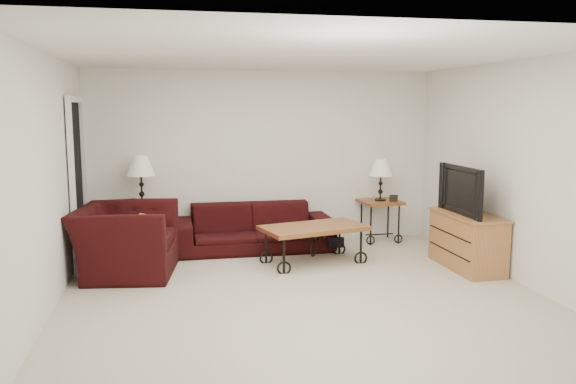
# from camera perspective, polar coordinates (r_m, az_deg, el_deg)

# --- Properties ---
(ground) EXTENTS (5.00, 5.00, 0.00)m
(ground) POSITION_cam_1_polar(r_m,az_deg,el_deg) (6.35, 1.27, -9.87)
(ground) COLOR beige
(ground) RESTS_ON ground
(wall_back) EXTENTS (5.00, 0.02, 2.50)m
(wall_back) POSITION_cam_1_polar(r_m,az_deg,el_deg) (8.52, -2.40, 3.36)
(wall_back) COLOR silver
(wall_back) RESTS_ON ground
(wall_front) EXTENTS (5.00, 0.02, 2.50)m
(wall_front) POSITION_cam_1_polar(r_m,az_deg,el_deg) (3.71, 9.85, -3.10)
(wall_front) COLOR silver
(wall_front) RESTS_ON ground
(wall_left) EXTENTS (0.02, 5.00, 2.50)m
(wall_left) POSITION_cam_1_polar(r_m,az_deg,el_deg) (6.04, -22.49, 0.75)
(wall_left) COLOR silver
(wall_left) RESTS_ON ground
(wall_right) EXTENTS (0.02, 5.00, 2.50)m
(wall_right) POSITION_cam_1_polar(r_m,az_deg,el_deg) (7.06, 21.53, 1.79)
(wall_right) COLOR silver
(wall_right) RESTS_ON ground
(ceiling) EXTENTS (5.00, 5.00, 0.00)m
(ceiling) POSITION_cam_1_polar(r_m,az_deg,el_deg) (6.06, 1.35, 13.23)
(ceiling) COLOR white
(ceiling) RESTS_ON wall_back
(doorway) EXTENTS (0.08, 0.94, 2.04)m
(doorway) POSITION_cam_1_polar(r_m,az_deg,el_deg) (7.68, -19.86, 0.62)
(doorway) COLOR black
(doorway) RESTS_ON ground
(sofa) EXTENTS (2.19, 0.86, 0.64)m
(sofa) POSITION_cam_1_polar(r_m,az_deg,el_deg) (8.15, -3.41, -3.48)
(sofa) COLOR black
(sofa) RESTS_ON ground
(side_table_left) EXTENTS (0.68, 0.68, 0.66)m
(side_table_left) POSITION_cam_1_polar(r_m,az_deg,el_deg) (8.26, -13.94, -3.47)
(side_table_left) COLOR olive
(side_table_left) RESTS_ON ground
(side_table_right) EXTENTS (0.61, 0.61, 0.61)m
(side_table_right) POSITION_cam_1_polar(r_m,az_deg,el_deg) (8.79, 8.92, -2.79)
(side_table_right) COLOR olive
(side_table_right) RESTS_ON ground
(lamp_left) EXTENTS (0.42, 0.42, 0.66)m
(lamp_left) POSITION_cam_1_polar(r_m,az_deg,el_deg) (8.15, -14.10, 1.11)
(lamp_left) COLOR black
(lamp_left) RESTS_ON side_table_left
(lamp_right) EXTENTS (0.38, 0.38, 0.61)m
(lamp_right) POSITION_cam_1_polar(r_m,az_deg,el_deg) (8.70, 9.01, 1.18)
(lamp_right) COLOR black
(lamp_right) RESTS_ON side_table_right
(photo_frame_left) EXTENTS (0.13, 0.06, 0.11)m
(photo_frame_left) POSITION_cam_1_polar(r_m,az_deg,el_deg) (8.05, -15.15, -1.00)
(photo_frame_left) COLOR black
(photo_frame_left) RESTS_ON side_table_left
(photo_frame_right) EXTENTS (0.12, 0.03, 0.10)m
(photo_frame_right) POSITION_cam_1_polar(r_m,az_deg,el_deg) (8.65, 10.25, -0.60)
(photo_frame_right) COLOR black
(photo_frame_right) RESTS_ON side_table_right
(coffee_table) EXTENTS (1.43, 1.00, 0.48)m
(coffee_table) POSITION_cam_1_polar(r_m,az_deg,el_deg) (7.48, 2.50, -5.14)
(coffee_table) COLOR olive
(coffee_table) RESTS_ON ground
(armchair) EXTENTS (1.26, 1.40, 0.82)m
(armchair) POSITION_cam_1_polar(r_m,az_deg,el_deg) (7.24, -15.51, -4.56)
(armchair) COLOR black
(armchair) RESTS_ON ground
(throw_pillow) EXTENTS (0.15, 0.38, 0.37)m
(throw_pillow) POSITION_cam_1_polar(r_m,az_deg,el_deg) (7.15, -14.37, -3.74)
(throw_pillow) COLOR #DB4F1C
(throw_pillow) RESTS_ON armchair
(tv_stand) EXTENTS (0.48, 1.14, 0.68)m
(tv_stand) POSITION_cam_1_polar(r_m,az_deg,el_deg) (7.56, 17.03, -4.58)
(tv_stand) COLOR #BC7946
(tv_stand) RESTS_ON ground
(television) EXTENTS (0.13, 1.02, 0.59)m
(television) POSITION_cam_1_polar(r_m,az_deg,el_deg) (7.44, 17.10, 0.20)
(television) COLOR black
(television) RESTS_ON tv_stand
(backpack) EXTENTS (0.40, 0.36, 0.42)m
(backpack) POSITION_cam_1_polar(r_m,az_deg,el_deg) (8.02, 4.47, -4.47)
(backpack) COLOR black
(backpack) RESTS_ON ground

